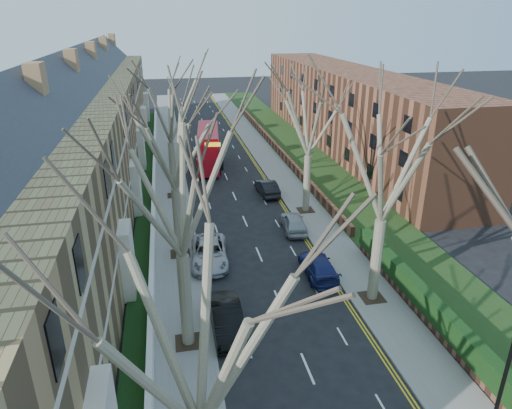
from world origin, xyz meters
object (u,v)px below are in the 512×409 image
car_left_mid (227,318)px  car_right_near (318,266)px  lamp_post (505,376)px  double_decker_bus (208,149)px

car_left_mid → car_right_near: size_ratio=1.00×
car_left_mid → car_right_near: (6.85, 4.59, -0.10)m
lamp_post → car_left_mid: (-8.52, 10.27, -3.79)m
car_left_mid → lamp_post: bearing=-50.7°
lamp_post → car_left_mid: size_ratio=1.72×
car_right_near → double_decker_bus: bearing=-77.3°
double_decker_bus → car_right_near: (4.76, -25.68, -1.43)m
lamp_post → car_left_mid: lamp_post is taller
double_decker_bus → car_right_near: 26.15m
lamp_post → car_right_near: size_ratio=1.72×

